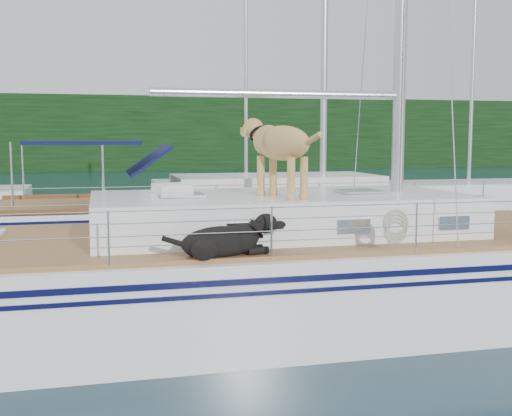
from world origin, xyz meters
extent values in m
plane|color=black|center=(0.00, 0.00, 0.00)|extent=(120.00, 120.00, 0.00)
cube|color=black|center=(0.00, 45.00, 3.00)|extent=(90.00, 3.00, 6.00)
cube|color=#595147|center=(0.00, 46.20, 0.60)|extent=(92.00, 1.00, 1.20)
cube|color=white|center=(0.00, 0.00, 0.50)|extent=(12.00, 3.80, 1.40)
cube|color=olive|center=(0.00, 0.00, 1.23)|extent=(11.52, 3.50, 0.06)
cube|color=white|center=(0.80, 0.00, 1.54)|extent=(5.20, 2.50, 0.55)
cylinder|color=silver|center=(0.80, 0.00, 3.21)|extent=(3.60, 0.12, 0.12)
cylinder|color=silver|center=(0.00, -1.75, 1.82)|extent=(10.56, 0.01, 0.01)
cylinder|color=silver|center=(0.00, 1.75, 1.82)|extent=(10.56, 0.01, 0.01)
cube|color=#2033CC|center=(0.12, 1.09, 1.28)|extent=(0.67, 0.56, 0.04)
cube|color=silver|center=(-0.65, 0.60, 1.87)|extent=(0.59, 0.53, 0.12)
torus|color=#C0BA98|center=(1.69, -1.82, 1.62)|extent=(0.40, 0.20, 0.38)
cube|color=white|center=(1.22, 6.04, 0.45)|extent=(11.00, 3.50, 1.30)
cube|color=olive|center=(1.22, 6.04, 1.10)|extent=(10.56, 3.29, 0.06)
cube|color=white|center=(2.42, 6.04, 1.45)|extent=(4.80, 2.30, 0.55)
cube|color=#0F1742|center=(-1.98, 6.04, 2.50)|extent=(2.40, 2.30, 0.08)
cube|color=white|center=(4.00, 16.00, 0.40)|extent=(7.20, 3.00, 1.10)
cylinder|color=silver|center=(4.00, 16.00, 6.00)|extent=(0.14, 0.14, 11.00)
cube|color=white|center=(12.00, 13.00, 0.40)|extent=(6.40, 3.00, 1.10)
cylinder|color=silver|center=(12.00, 13.00, 6.00)|extent=(0.14, 0.14, 11.00)
camera|label=1|loc=(-1.69, -8.67, 2.60)|focal=45.00mm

